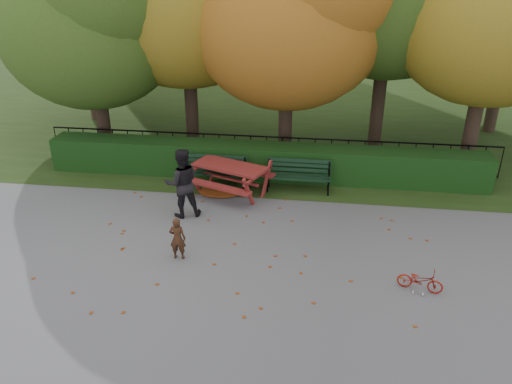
# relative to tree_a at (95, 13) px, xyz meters

# --- Properties ---
(ground) EXTENTS (90.00, 90.00, 0.00)m
(ground) POSITION_rel_tree_a_xyz_m (5.19, -5.58, -4.52)
(ground) COLOR slate
(ground) RESTS_ON ground
(grass_strip) EXTENTS (90.00, 90.00, 0.00)m
(grass_strip) POSITION_rel_tree_a_xyz_m (5.19, 8.42, -4.52)
(grass_strip) COLOR #203510
(grass_strip) RESTS_ON ground
(hedge) EXTENTS (13.00, 0.90, 1.00)m
(hedge) POSITION_rel_tree_a_xyz_m (5.19, -1.08, -4.02)
(hedge) COLOR black
(hedge) RESTS_ON ground
(iron_fence) EXTENTS (14.00, 0.04, 1.02)m
(iron_fence) POSITION_rel_tree_a_xyz_m (5.19, -0.28, -3.98)
(iron_fence) COLOR black
(iron_fence) RESTS_ON ground
(tree_a) EXTENTS (5.88, 5.60, 7.48)m
(tree_a) POSITION_rel_tree_a_xyz_m (0.00, 0.00, 0.00)
(tree_a) COLOR black
(tree_a) RESTS_ON ground
(tree_c) EXTENTS (6.30, 6.00, 8.00)m
(tree_c) POSITION_rel_tree_a_xyz_m (6.02, 0.38, 0.30)
(tree_c) COLOR black
(tree_c) RESTS_ON ground
(bench_left) EXTENTS (1.80, 0.57, 0.88)m
(bench_left) POSITION_rel_tree_a_xyz_m (3.89, -1.88, -4.00)
(bench_left) COLOR black
(bench_left) RESTS_ON ground
(bench_right) EXTENTS (1.80, 0.57, 0.88)m
(bench_right) POSITION_rel_tree_a_xyz_m (6.29, -1.88, -4.00)
(bench_right) COLOR black
(bench_right) RESTS_ON ground
(picnic_table) EXTENTS (2.47, 2.25, 0.98)m
(picnic_table) POSITION_rel_tree_a_xyz_m (4.43, -2.39, -3.85)
(picnic_table) COLOR maroon
(picnic_table) RESTS_ON ground
(leaf_pile) EXTENTS (1.25, 0.89, 0.08)m
(leaf_pile) POSITION_rel_tree_a_xyz_m (4.11, -2.38, -4.48)
(leaf_pile) COLOR maroon
(leaf_pile) RESTS_ON ground
(leaf_scatter) EXTENTS (9.00, 5.70, 0.01)m
(leaf_scatter) POSITION_rel_tree_a_xyz_m (5.19, -5.28, -4.51)
(leaf_scatter) COLOR maroon
(leaf_scatter) RESTS_ON ground
(child) EXTENTS (0.37, 0.25, 0.99)m
(child) POSITION_rel_tree_a_xyz_m (3.89, -5.79, -4.02)
(child) COLOR #3B2113
(child) RESTS_ON ground
(adult) EXTENTS (1.08, 0.97, 1.82)m
(adult) POSITION_rel_tree_a_xyz_m (3.47, -3.81, -3.61)
(adult) COLOR black
(adult) RESTS_ON ground
(bicycle) EXTENTS (0.94, 0.51, 0.47)m
(bicycle) POSITION_rel_tree_a_xyz_m (8.97, -6.28, -4.29)
(bicycle) COLOR maroon
(bicycle) RESTS_ON ground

